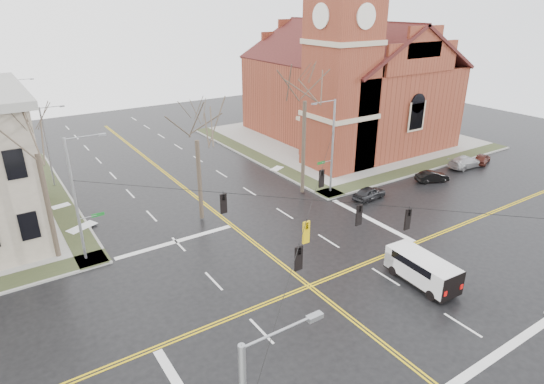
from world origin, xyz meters
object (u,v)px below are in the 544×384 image
tree_nw_far (36,146)px  parked_car_c (466,162)px  parked_car_d (482,159)px  tree_ne (305,95)px  streetlight_north_b (22,107)px  church (346,76)px  parked_car_a (369,193)px  cargo_van (420,267)px  parked_car_b (432,177)px  tree_nw_near (196,135)px  streetlight_north_a (48,144)px  signal_pole_ne (331,144)px  signal_pole_nw (77,197)px

tree_nw_far → parked_car_c: bearing=-5.9°
parked_car_d → tree_ne: 24.72m
streetlight_north_b → parked_car_d: (42.35, -39.51, -3.88)m
church → parked_car_a: church is taller
parked_car_a → cargo_van: bearing=141.8°
parked_car_a → tree_nw_far: (-26.56, 4.83, 7.86)m
parked_car_b → parked_car_c: parked_car_c is taller
tree_nw_near → parked_car_b: bearing=-12.1°
parked_car_c → parked_car_d: size_ratio=1.31×
streetlight_north_a → tree_ne: tree_ne is taller
streetlight_north_a → parked_car_b: size_ratio=2.32×
parked_car_b → parked_car_a: bearing=107.4°
parked_car_b → tree_nw_near: 25.25m
church → tree_nw_far: bearing=-162.7°
signal_pole_ne → tree_nw_far: tree_nw_far is taller
parked_car_d → tree_ne: tree_ne is taller
church → tree_nw_near: bearing=-155.9°
parked_car_a → signal_pole_ne: bearing=26.2°
parked_car_b → tree_nw_far: 36.46m
parked_car_b → parked_car_c: 6.81m
tree_nw_near → signal_pole_ne: bearing=-6.5°
parked_car_a → tree_ne: bearing=36.5°
signal_pole_ne → streetlight_north_a: (-21.97, 16.50, -0.48)m
parked_car_b → tree_ne: (-13.06, 4.97, 9.03)m
signal_pole_nw → parked_car_d: size_ratio=2.59×
streetlight_north_a → parked_car_c: (39.55, -19.31, -3.81)m
tree_ne → streetlight_north_a: bearing=142.5°
signal_pole_nw → streetlight_north_a: 16.52m
parked_car_c → parked_car_d: parked_car_c is taller
parked_car_c → tree_nw_near: 31.54m
parked_car_b → tree_nw_near: bearing=97.5°
signal_pole_nw → parked_car_d: bearing=-4.0°
signal_pole_ne → streetlight_north_a: size_ratio=1.12×
signal_pole_ne → parked_car_d: (20.37, -3.01, -4.36)m
signal_pole_nw → cargo_van: (17.71, -15.07, -3.81)m
signal_pole_nw → parked_car_c: bearing=-4.0°
signal_pole_ne → tree_nw_near: bearing=173.5°
signal_pole_nw → streetlight_north_b: size_ratio=1.12×
church → parked_car_d: size_ratio=7.92×
streetlight_north_a → parked_car_a: size_ratio=2.20×
parked_car_b → tree_ne: tree_ne is taller
streetlight_north_b → cargo_van: (17.04, -51.57, -3.33)m
parked_car_d → tree_nw_near: bearing=62.0°
parked_car_b → parked_car_d: size_ratio=0.99×
parked_car_c → parked_car_a: bearing=93.6°
signal_pole_nw → tree_nw_near: tree_nw_near is taller
cargo_van → tree_nw_near: size_ratio=0.50×
parked_car_a → parked_car_b: (8.66, -0.34, -0.05)m
streetlight_north_b → cargo_van: bearing=-71.7°
streetlight_north_a → tree_nw_far: bearing=-99.2°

